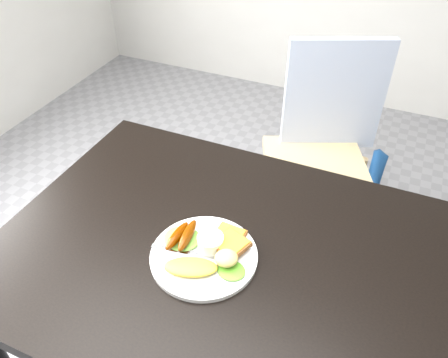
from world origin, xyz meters
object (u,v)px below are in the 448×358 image
at_px(dining_chair, 315,168).
at_px(person, 364,153).
at_px(plate, 204,256).
at_px(dining_table, 242,261).

height_order(dining_chair, person, person).
bearing_deg(plate, person, 60.41).
bearing_deg(dining_table, dining_chair, 88.60).
relative_size(dining_chair, plate, 1.58).
distance_m(dining_chair, plate, 0.89).
height_order(person, plate, person).
bearing_deg(dining_chair, person, -85.21).
relative_size(dining_table, plate, 4.70).
bearing_deg(plate, dining_table, 27.97).
bearing_deg(dining_chair, plate, -120.30).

